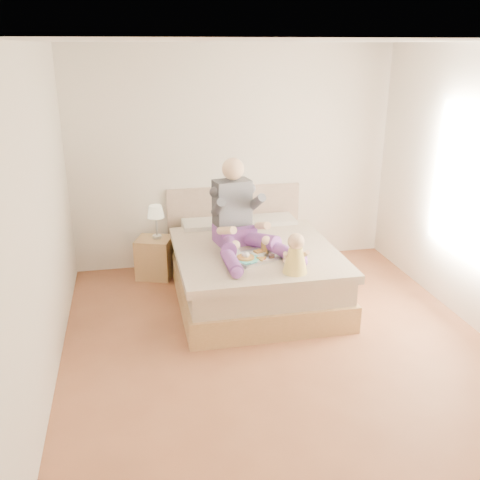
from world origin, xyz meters
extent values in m
cube|color=brown|center=(0.00, 0.00, 0.00)|extent=(4.00, 4.20, 0.01)
cube|color=white|center=(0.00, 0.00, 2.70)|extent=(4.00, 4.20, 0.02)
cube|color=silver|center=(0.00, 2.10, 1.35)|extent=(4.00, 0.02, 2.70)
cube|color=silver|center=(0.00, -2.10, 1.35)|extent=(4.00, 0.02, 2.70)
cube|color=silver|center=(-2.00, 0.00, 1.35)|extent=(0.02, 4.20, 2.70)
cube|color=white|center=(1.99, 0.20, 1.40)|extent=(0.02, 1.30, 1.60)
cube|color=white|center=(1.98, 0.20, 1.40)|extent=(0.01, 1.18, 1.48)
cube|color=#9B7648|center=(0.00, 1.02, 0.14)|extent=(1.68, 2.13, 0.28)
cube|color=tan|center=(0.00, 1.02, 0.40)|extent=(1.60, 2.05, 0.24)
cube|color=tan|center=(0.00, 0.87, 0.57)|extent=(1.70, 1.80, 0.09)
cube|color=beige|center=(-0.38, 1.76, 0.59)|extent=(0.62, 0.40, 0.14)
cube|color=beige|center=(0.38, 1.76, 0.59)|extent=(0.62, 0.40, 0.14)
cube|color=gray|center=(0.00, 2.09, 0.50)|extent=(1.70, 0.08, 1.00)
cube|color=#9B7648|center=(-1.05, 1.75, 0.25)|extent=(0.50, 0.47, 0.49)
cylinder|color=silver|center=(-1.00, 1.77, 0.51)|extent=(0.11, 0.11, 0.04)
cylinder|color=silver|center=(-1.00, 1.77, 0.64)|extent=(0.02, 0.02, 0.22)
cone|color=#FAF2C4|center=(-1.00, 1.77, 0.83)|extent=(0.20, 0.20, 0.14)
cube|color=#673482|center=(-0.18, 1.12, 0.71)|extent=(0.46, 0.40, 0.19)
cube|color=#35353C|center=(-0.20, 1.19, 1.04)|extent=(0.43, 0.31, 0.52)
sphere|color=beige|center=(-0.19, 1.15, 1.43)|extent=(0.24, 0.24, 0.24)
cylinder|color=#673482|center=(-0.31, 0.83, 0.70)|extent=(0.25, 0.58, 0.24)
cylinder|color=#673482|center=(-0.36, 0.41, 0.68)|extent=(0.14, 0.50, 0.13)
sphere|color=#673482|center=(-0.35, 0.16, 0.67)|extent=(0.12, 0.12, 0.12)
cylinder|color=#35353C|center=(-0.38, 1.00, 1.06)|extent=(0.12, 0.33, 0.27)
cylinder|color=beige|center=(-0.33, 0.80, 0.87)|extent=(0.17, 0.34, 0.18)
sphere|color=beige|center=(-0.27, 0.64, 0.76)|extent=(0.10, 0.10, 0.10)
cylinder|color=#673482|center=(0.03, 0.90, 0.70)|extent=(0.43, 0.56, 0.24)
cylinder|color=#673482|center=(0.24, 0.52, 0.68)|extent=(0.30, 0.51, 0.13)
sphere|color=#673482|center=(0.33, 0.29, 0.67)|extent=(0.12, 0.12, 0.12)
cylinder|color=#35353C|center=(0.04, 1.08, 1.06)|extent=(0.19, 0.34, 0.27)
cylinder|color=beige|center=(0.07, 0.87, 0.87)|extent=(0.11, 0.34, 0.18)
sphere|color=beige|center=(0.07, 0.71, 0.76)|extent=(0.10, 0.10, 0.10)
cube|color=silver|center=(-0.09, 0.60, 0.62)|extent=(0.56, 0.51, 0.01)
cylinder|color=#47CDC8|center=(-0.18, 0.57, 0.63)|extent=(0.27, 0.27, 0.01)
cylinder|color=#B2833B|center=(-0.18, 0.57, 0.65)|extent=(0.18, 0.18, 0.02)
cylinder|color=white|center=(-0.28, 0.66, 0.67)|extent=(0.08, 0.08, 0.09)
torus|color=white|center=(-0.23, 0.68, 0.67)|extent=(0.04, 0.06, 0.06)
cylinder|color=#8C6644|center=(-0.28, 0.66, 0.71)|extent=(0.07, 0.07, 0.01)
cylinder|color=white|center=(-0.01, 0.72, 0.63)|extent=(0.15, 0.15, 0.01)
cube|color=#B2833B|center=(-0.01, 0.72, 0.64)|extent=(0.11, 0.10, 0.02)
cylinder|color=white|center=(-0.03, 0.51, 0.63)|extent=(0.15, 0.15, 0.01)
ellipsoid|color=red|center=(-0.01, 0.50, 0.64)|extent=(0.04, 0.03, 0.01)
cylinder|color=white|center=(0.06, 0.73, 0.68)|extent=(0.07, 0.07, 0.12)
cylinder|color=gold|center=(0.06, 0.73, 0.68)|extent=(0.07, 0.07, 0.11)
cylinder|color=white|center=(0.09, 0.57, 0.64)|extent=(0.07, 0.07, 0.04)
cylinder|color=#4F210B|center=(0.09, 0.57, 0.64)|extent=(0.06, 0.06, 0.03)
cone|color=#F4D14D|center=(0.22, 0.19, 0.74)|extent=(0.24, 0.24, 0.26)
sphere|color=beige|center=(0.22, 0.19, 0.93)|extent=(0.16, 0.16, 0.16)
cylinder|color=beige|center=(0.19, 0.31, 0.65)|extent=(0.09, 0.19, 0.06)
sphere|color=beige|center=(0.19, 0.40, 0.65)|extent=(0.05, 0.05, 0.05)
cylinder|color=beige|center=(0.13, 0.20, 0.79)|extent=(0.08, 0.14, 0.11)
cylinder|color=beige|center=(0.28, 0.30, 0.65)|extent=(0.07, 0.18, 0.06)
sphere|color=beige|center=(0.29, 0.39, 0.65)|extent=(0.05, 0.05, 0.05)
cylinder|color=beige|center=(0.32, 0.19, 0.79)|extent=(0.07, 0.14, 0.11)
camera|label=1|loc=(-1.26, -4.33, 2.67)|focal=40.00mm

